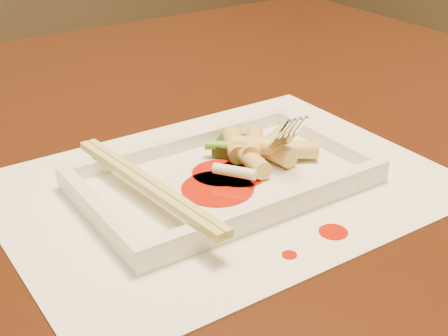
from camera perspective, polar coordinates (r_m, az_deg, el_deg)
table at (r=0.71m, az=-13.00°, el=-6.19°), size 1.40×0.90×0.75m
placemat at (r=0.58m, az=0.00°, el=-1.65°), size 0.40×0.30×0.00m
sauce_splatter_a at (r=0.52m, az=9.96°, el=-5.77°), size 0.02×0.02×0.00m
sauce_splatter_b at (r=0.49m, az=6.00°, el=-7.90°), size 0.01×0.01×0.00m
plate_base at (r=0.57m, az=0.00°, el=-1.24°), size 0.26×0.16×0.01m
plate_rim_far at (r=0.63m, az=-3.78°, el=2.35°), size 0.26×0.01×0.01m
plate_rim_near at (r=0.52m, az=4.57°, el=-3.43°), size 0.26×0.01×0.01m
plate_rim_left at (r=0.52m, az=-11.45°, el=-3.81°), size 0.01×0.14×0.01m
plate_rim_right at (r=0.64m, az=9.27°, el=2.62°), size 0.01×0.14×0.01m
veg_piece at (r=0.62m, az=0.63°, el=2.05°), size 0.05×0.05×0.01m
scallion_white at (r=0.56m, az=0.97°, el=-0.32°), size 0.03×0.04×0.01m
scallion_green at (r=0.60m, az=2.26°, el=2.01°), size 0.07×0.06×0.01m
chopstick_a at (r=0.53m, az=-7.40°, el=-1.56°), size 0.03×0.21×0.01m
chopstick_b at (r=0.53m, az=-6.64°, el=-1.33°), size 0.03×0.21×0.01m
fork at (r=0.59m, az=4.69°, el=7.90°), size 0.09×0.10×0.14m
sauce_blob_0 at (r=0.58m, az=-0.28°, el=-0.46°), size 0.05×0.05×0.00m
sauce_blob_1 at (r=0.58m, az=1.30°, el=-0.60°), size 0.05×0.05×0.00m
sauce_blob_2 at (r=0.55m, az=-0.59°, el=-1.87°), size 0.07×0.07×0.00m
rice_cake_0 at (r=0.61m, az=1.00°, el=2.10°), size 0.04×0.05×0.02m
rice_cake_1 at (r=0.60m, az=4.76°, el=1.46°), size 0.02×0.04×0.02m
rice_cake_2 at (r=0.60m, az=2.70°, el=2.28°), size 0.05×0.05×0.02m
rice_cake_3 at (r=0.60m, az=6.56°, el=1.64°), size 0.05×0.04×0.02m
rice_cake_4 at (r=0.58m, az=2.66°, el=0.60°), size 0.02×0.05×0.02m
rice_cake_5 at (r=0.60m, az=3.25°, el=2.02°), size 0.05×0.05×0.02m
rice_cake_6 at (r=0.61m, az=3.91°, el=1.90°), size 0.05×0.04×0.02m
rice_cake_7 at (r=0.62m, az=4.55°, el=2.39°), size 0.05×0.04×0.02m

